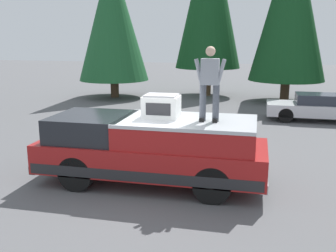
{
  "coord_description": "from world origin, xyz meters",
  "views": [
    {
      "loc": [
        -8.57,
        -2.53,
        3.55
      ],
      "look_at": [
        0.74,
        -0.38,
        1.35
      ],
      "focal_mm": 41.68,
      "sensor_mm": 36.0,
      "label": 1
    }
  ],
  "objects_px": {
    "pickup_truck": "(152,149)",
    "person_on_truck_bed": "(210,82)",
    "compressor_unit": "(161,106)",
    "parked_car_silver": "(316,107)"
  },
  "relations": [
    {
      "from": "compressor_unit",
      "to": "parked_car_silver",
      "type": "height_order",
      "value": "compressor_unit"
    },
    {
      "from": "person_on_truck_bed",
      "to": "pickup_truck",
      "type": "bearing_deg",
      "value": 86.99
    },
    {
      "from": "pickup_truck",
      "to": "person_on_truck_bed",
      "type": "bearing_deg",
      "value": -93.01
    },
    {
      "from": "pickup_truck",
      "to": "person_on_truck_bed",
      "type": "height_order",
      "value": "person_on_truck_bed"
    },
    {
      "from": "pickup_truck",
      "to": "parked_car_silver",
      "type": "height_order",
      "value": "pickup_truck"
    },
    {
      "from": "compressor_unit",
      "to": "parked_car_silver",
      "type": "xyz_separation_m",
      "value": [
        8.62,
        -4.72,
        -1.35
      ]
    },
    {
      "from": "person_on_truck_bed",
      "to": "parked_car_silver",
      "type": "distance_m",
      "value": 9.66
    },
    {
      "from": "compressor_unit",
      "to": "person_on_truck_bed",
      "type": "bearing_deg",
      "value": -97.01
    },
    {
      "from": "compressor_unit",
      "to": "person_on_truck_bed",
      "type": "distance_m",
      "value": 1.32
    },
    {
      "from": "parked_car_silver",
      "to": "compressor_unit",
      "type": "bearing_deg",
      "value": 151.27
    }
  ]
}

